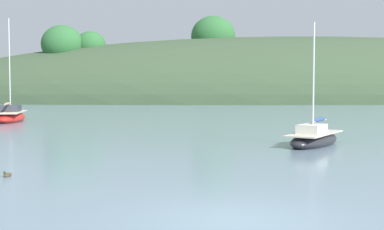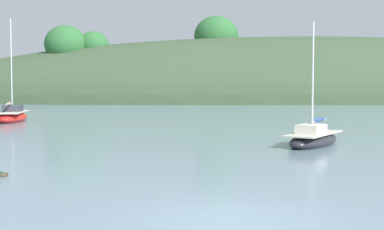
{
  "view_description": "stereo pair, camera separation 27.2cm",
  "coord_description": "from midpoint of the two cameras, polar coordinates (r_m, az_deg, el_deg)",
  "views": [
    {
      "loc": [
        -1.53,
        -11.5,
        3.0
      ],
      "look_at": [
        0.0,
        20.0,
        1.2
      ],
      "focal_mm": 49.11,
      "sensor_mm": 36.0,
      "label": 1
    },
    {
      "loc": [
        -1.26,
        -11.51,
        3.0
      ],
      "look_at": [
        0.0,
        20.0,
        1.2
      ],
      "focal_mm": 49.11,
      "sensor_mm": 36.0,
      "label": 2
    }
  ],
  "objects": [
    {
      "name": "far_shoreline_hill",
      "position": [
        99.17,
        13.08,
        1.51
      ],
      "size": [
        150.0,
        36.0,
        27.47
      ],
      "color": "#384C33",
      "rests_on": "ground"
    },
    {
      "name": "duck_lead",
      "position": [
        18.37,
        -19.33,
        -6.14
      ],
      "size": [
        0.29,
        0.41,
        0.24
      ],
      "color": "#473828",
      "rests_on": "ground"
    },
    {
      "name": "sailboat_navy_dinghy",
      "position": [
        46.27,
        -18.83,
        -0.13
      ],
      "size": [
        3.01,
        6.77,
        8.77
      ],
      "color": "red",
      "rests_on": "ground"
    },
    {
      "name": "ground_plane",
      "position": [
        11.97,
        4.55,
        -11.25
      ],
      "size": [
        400.0,
        400.0,
        0.0
      ],
      "primitive_type": "plane",
      "color": "slate"
    },
    {
      "name": "sailboat_orange_cutter",
      "position": [
        26.92,
        13.33,
        -2.51
      ],
      "size": [
        4.25,
        5.12,
        6.28
      ],
      "color": "#232328",
      "rests_on": "ground"
    }
  ]
}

